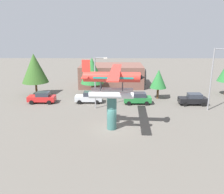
# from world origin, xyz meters

# --- Properties ---
(ground_plane) EXTENTS (140.00, 140.00, 0.00)m
(ground_plane) POSITION_xyz_m (0.00, 0.00, 0.00)
(ground_plane) COLOR #605B54
(display_pedestal) EXTENTS (1.10, 1.10, 3.96)m
(display_pedestal) POSITION_xyz_m (0.00, 0.00, 1.98)
(display_pedestal) COLOR #386B66
(display_pedestal) RESTS_ON ground
(floatplane_monument) EXTENTS (6.96, 10.44, 4.00)m
(floatplane_monument) POSITION_xyz_m (0.13, -0.01, 5.64)
(floatplane_monument) COLOR silver
(floatplane_monument) RESTS_ON display_pedestal
(car_near_red) EXTENTS (4.20, 2.02, 1.76)m
(car_near_red) POSITION_xyz_m (-11.03, 9.94, 0.88)
(car_near_red) COLOR red
(car_near_red) RESTS_ON ground
(car_mid_silver) EXTENTS (4.20, 2.02, 1.76)m
(car_mid_silver) POSITION_xyz_m (-3.69, 10.15, 0.88)
(car_mid_silver) COLOR silver
(car_mid_silver) RESTS_ON ground
(car_far_green) EXTENTS (4.20, 2.02, 1.76)m
(car_far_green) POSITION_xyz_m (3.93, 9.63, 0.88)
(car_far_green) COLOR #237A38
(car_far_green) RESTS_ON ground
(car_distant_black) EXTENTS (4.20, 2.02, 1.76)m
(car_distant_black) POSITION_xyz_m (12.34, 9.25, 0.88)
(car_distant_black) COLOR black
(car_distant_black) RESTS_ON ground
(streetlight_primary) EXTENTS (1.84, 0.28, 7.46)m
(streetlight_primary) POSITION_xyz_m (-2.24, 7.35, 4.36)
(streetlight_primary) COLOR gray
(streetlight_primary) RESTS_ON ground
(streetlight_secondary) EXTENTS (1.84, 0.28, 8.71)m
(streetlight_secondary) POSITION_xyz_m (13.84, 6.70, 5.00)
(streetlight_secondary) COLOR gray
(streetlight_secondary) RESTS_ON ground
(storefront_building) EXTENTS (12.52, 7.92, 4.25)m
(storefront_building) POSITION_xyz_m (-0.32, 22.00, 2.12)
(storefront_building) COLOR brown
(storefront_building) RESTS_ON ground
(tree_west) EXTENTS (4.48, 4.48, 7.24)m
(tree_west) POSITION_xyz_m (-13.41, 14.61, 4.74)
(tree_west) COLOR brown
(tree_west) RESTS_ON ground
(tree_east) EXTENTS (4.08, 4.08, 6.46)m
(tree_east) POSITION_xyz_m (-3.64, 15.57, 4.18)
(tree_east) COLOR brown
(tree_east) RESTS_ON ground
(tree_center_back) EXTENTS (2.71, 2.71, 4.85)m
(tree_center_back) POSITION_xyz_m (7.51, 12.55, 3.32)
(tree_center_back) COLOR brown
(tree_center_back) RESTS_ON ground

